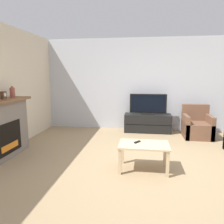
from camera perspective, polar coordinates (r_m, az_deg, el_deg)
ground_plane at (r=4.17m, az=8.18°, el=-13.49°), size 24.00×24.00×0.00m
wall_back at (r=6.58m, az=8.51°, el=7.08°), size 12.00×0.06×2.70m
fireplace at (r=4.76m, az=-27.12°, el=-4.03°), size 0.47×1.51×1.17m
mantel_vase_right at (r=5.02m, az=-24.59°, el=4.73°), size 0.10×0.10×0.24m
mantel_clock at (r=4.78m, az=-26.50°, el=3.96°), size 0.08×0.11×0.15m
tv_stand at (r=6.41m, az=9.27°, el=-2.86°), size 1.32×0.50×0.52m
tv at (r=6.31m, az=9.40°, el=1.85°), size 1.04×0.18×0.58m
armchair at (r=6.21m, az=21.26°, el=-3.59°), size 0.70×0.76×0.84m
coffee_table at (r=3.83m, az=8.26°, el=-9.24°), size 0.85×0.55×0.47m
remote at (r=3.87m, az=6.60°, el=-7.77°), size 0.12×0.15×0.02m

